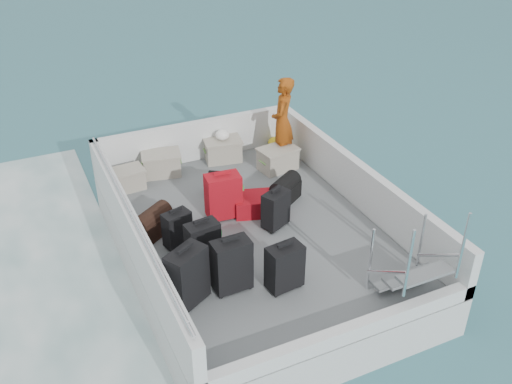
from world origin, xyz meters
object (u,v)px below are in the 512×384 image
Objects in this scene: suitcase_5 at (223,196)px; suitcase_6 at (285,268)px; suitcase_1 at (203,245)px; suitcase_2 at (177,230)px; crate_0 at (127,180)px; suitcase_0 at (187,278)px; suitcase_7 at (276,210)px; crate_2 at (223,151)px; crate_1 at (162,164)px; suitcase_8 at (258,204)px; passenger at (282,122)px; crate_3 at (278,160)px; suitcase_3 at (232,266)px.

suitcase_6 is at bearing -82.61° from suitcase_5.
suitcase_2 is at bearing 101.28° from suitcase_1.
suitcase_6 is 3.45m from crate_0.
suitcase_0 is at bearing -130.81° from suitcase_1.
suitcase_7 reaches higher than crate_2.
crate_1 is at bearing 110.36° from suitcase_5.
crate_0 reaches higher than suitcase_8.
suitcase_8 is (0.45, 1.72, -0.17)m from suitcase_6.
suitcase_2 is 2.61m from crate_2.
suitcase_7 is at bearing -155.02° from suitcase_8.
suitcase_0 reaches higher than suitcase_5.
crate_0 is at bearing -171.25° from crate_2.
suitcase_0 reaches higher than suitcase_8.
passenger is (1.06, 1.28, 0.63)m from suitcase_8.
suitcase_5 is at bearing -111.78° from crate_2.
crate_1 is at bearing 63.45° from suitcase_2.
crate_1 reaches higher than suitcase_8.
crate_2 is at bearing 73.36° from suitcase_6.
suitcase_0 is at bearing 149.77° from suitcase_8.
suitcase_2 is (-0.17, 0.54, -0.05)m from suitcase_1.
suitcase_5 is 1.82m from suitcase_6.
suitcase_8 is at bearing -60.96° from crate_1.
suitcase_5 is 0.57m from suitcase_8.
suitcase_0 is at bearing 161.65° from suitcase_6.
passenger reaches higher than suitcase_6.
suitcase_8 is at bearing 68.57° from suitcase_6.
suitcase_0 is at bearing -117.76° from suitcase_2.
suitcase_5 is 1.72m from crate_3.
crate_1 is at bearing 87.23° from suitcase_3.
suitcase_6 is at bearing -137.75° from suitcase_7.
suitcase_0 is 1.26× the size of crate_1.
suitcase_5 is (1.10, 1.58, -0.03)m from suitcase_0.
suitcase_1 is 1.19× the size of suitcase_2.
crate_1 is (-0.45, 1.65, -0.17)m from suitcase_5.
suitcase_5 is (0.85, 0.42, 0.08)m from suitcase_2.
suitcase_7 is at bearing -21.27° from suitcase_2.
suitcase_0 reaches higher than suitcase_2.
suitcase_0 is at bearing -101.34° from crate_1.
suitcase_1 is at bearing -79.92° from crate_0.
passenger is at bearing 16.31° from suitcase_0.
crate_1 is (-0.52, 3.47, -0.12)m from suitcase_6.
suitcase_5 is at bearing -52.29° from crate_0.
suitcase_3 reaches higher than suitcase_5.
suitcase_2 reaches higher than suitcase_8.
suitcase_1 is at bearing 124.26° from suitcase_6.
crate_0 is 2.54m from crate_3.
suitcase_8 is 1.16× the size of crate_1.
passenger is (2.10, 2.75, 0.42)m from suitcase_3.
suitcase_5 is at bearing -17.76° from passenger.
suitcase_5 is 1.15× the size of crate_2.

